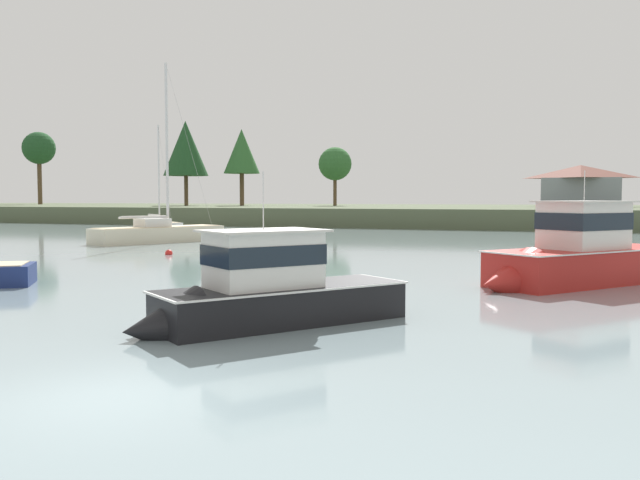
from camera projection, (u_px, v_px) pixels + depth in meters
name	position (u px, v px, depth m)	size (l,w,h in m)	color
ground_plane	(115.00, 396.00, 11.18)	(504.64, 504.64, 0.00)	gray
far_shore_bank	(512.00, 214.00, 92.36)	(227.09, 52.83, 2.11)	#4C563D
cruiser_black	(259.00, 302.00, 17.24)	(6.15, 7.28, 4.67)	black
sailboat_cream	(159.00, 238.00, 49.70)	(6.52, 10.18, 13.94)	beige
cruiser_red	(573.00, 266.00, 25.44)	(8.11, 9.17, 5.22)	#B2231E
sailboat_white	(157.00, 226.00, 72.35)	(8.49, 7.22, 11.45)	white
mooring_buoy_red	(169.00, 253.00, 39.02)	(0.43, 0.43, 0.48)	red
shore_tree_center_right	(186.00, 148.00, 101.97)	(6.74, 6.74, 12.76)	brown
shore_tree_inland_a	(242.00, 152.00, 102.13)	(5.45, 5.45, 11.54)	brown
shore_tree_right	(335.00, 164.00, 101.33)	(4.98, 4.98, 8.75)	brown
shore_tree_right_mid	(39.00, 149.00, 120.18)	(5.71, 5.71, 12.86)	brown
cottage_behind_trees	(580.00, 185.00, 89.55)	(10.45, 7.62, 5.50)	gray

